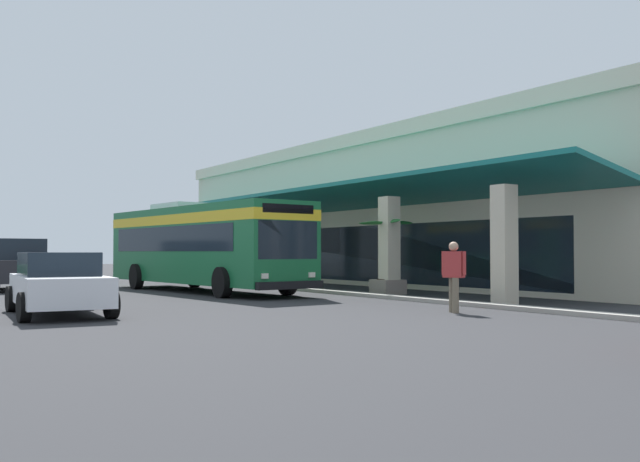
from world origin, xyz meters
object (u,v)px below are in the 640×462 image
(transit_bus, at_px, (202,242))
(parked_sedan_white, at_px, (59,283))
(parked_suv_charcoal, at_px, (14,264))
(potted_palm, at_px, (388,275))
(pedestrian, at_px, (454,273))

(transit_bus, height_order, parked_sedan_white, transit_bus)
(parked_suv_charcoal, height_order, potted_palm, potted_palm)
(transit_bus, bearing_deg, parked_suv_charcoal, -131.29)
(pedestrian, bearing_deg, parked_suv_charcoal, -156.76)
(transit_bus, height_order, potted_palm, transit_bus)
(pedestrian, xyz_separation_m, potted_palm, (-6.64, 3.20, -0.31))
(parked_suv_charcoal, distance_m, parked_sedan_white, 12.19)
(parked_sedan_white, distance_m, pedestrian, 9.43)
(potted_palm, bearing_deg, transit_bus, -137.41)
(parked_suv_charcoal, bearing_deg, parked_sedan_white, -4.86)
(parked_suv_charcoal, xyz_separation_m, pedestrian, (16.76, 7.19, -0.04))
(parked_sedan_white, bearing_deg, potted_palm, 100.06)
(parked_suv_charcoal, distance_m, potted_palm, 14.51)
(parked_suv_charcoal, relative_size, pedestrian, 2.81)
(transit_bus, bearing_deg, potted_palm, 42.59)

